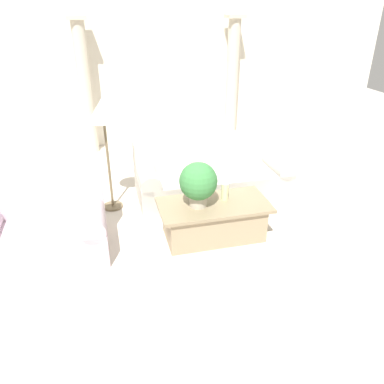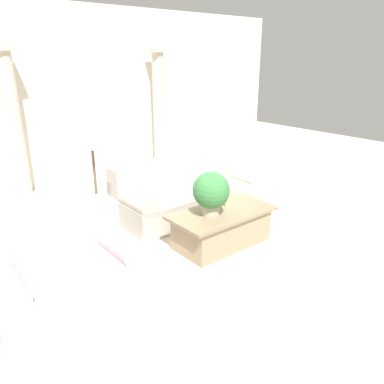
% 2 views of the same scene
% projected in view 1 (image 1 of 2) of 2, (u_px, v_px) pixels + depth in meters
% --- Properties ---
extents(ground_plane, '(16.00, 16.00, 0.00)m').
position_uv_depth(ground_plane, '(193.00, 218.00, 5.10)').
color(ground_plane, beige).
extents(wall_back, '(10.00, 0.06, 3.20)m').
position_uv_depth(wall_back, '(151.00, 62.00, 7.28)').
color(wall_back, silver).
rests_on(wall_back, ground_plane).
extents(sofa_long, '(2.25, 0.94, 0.84)m').
position_uv_depth(sofa_long, '(211.00, 173.00, 5.64)').
color(sofa_long, '#B7B2A8').
rests_on(sofa_long, ground_plane).
extents(loveseat, '(1.40, 0.94, 0.84)m').
position_uv_depth(loveseat, '(44.00, 225.00, 4.32)').
color(loveseat, '#BFAAB5').
rests_on(loveseat, ground_plane).
extents(coffee_table, '(1.34, 0.69, 0.46)m').
position_uv_depth(coffee_table, '(213.00, 219.00, 4.62)').
color(coffee_table, '#998466').
rests_on(coffee_table, ground_plane).
extents(potted_plant, '(0.45, 0.45, 0.55)m').
position_uv_depth(potted_plant, '(198.00, 182.00, 4.34)').
color(potted_plant, '#B2A893').
rests_on(potted_plant, coffee_table).
extents(pillar_candle, '(0.09, 0.09, 0.22)m').
position_uv_depth(pillar_candle, '(225.00, 192.00, 4.57)').
color(pillar_candle, beige).
rests_on(pillar_candle, coffee_table).
extents(floor_lamp, '(0.41, 0.41, 1.56)m').
position_uv_depth(floor_lamp, '(103.00, 116.00, 4.79)').
color(floor_lamp, brown).
rests_on(floor_lamp, ground_plane).
extents(column_left, '(0.33, 0.33, 2.43)m').
position_uv_depth(column_left, '(85.00, 87.00, 6.87)').
color(column_left, beige).
rests_on(column_left, ground_plane).
extents(column_right, '(0.33, 0.33, 2.43)m').
position_uv_depth(column_right, '(232.00, 80.00, 7.48)').
color(column_right, beige).
rests_on(column_right, ground_plane).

